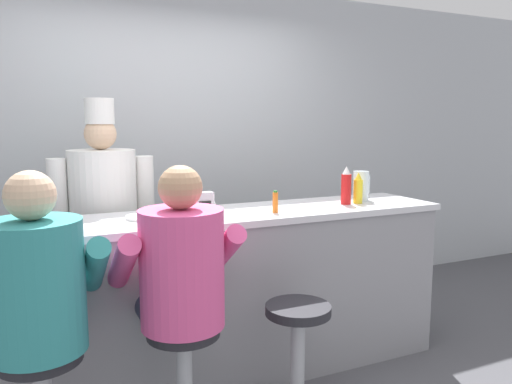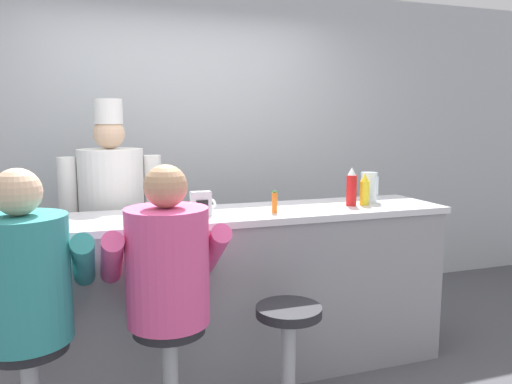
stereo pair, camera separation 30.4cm
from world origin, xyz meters
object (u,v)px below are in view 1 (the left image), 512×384
hot_sauce_bottle_orange (275,202)px  napkin_dispenser_chrome (203,205)px  diner_seated_teal (36,295)px  cook_in_whites_near (104,218)px  cereal_bowl (49,230)px  coffee_mug_white (202,206)px  breakfast_plate (147,216)px  water_pitcher_clear (361,186)px  empty_stool_round (298,341)px  diner_seated_pink (180,276)px  ketchup_bottle_red (346,186)px  mustard_bottle_yellow (358,189)px

hot_sauce_bottle_orange → napkin_dispenser_chrome: bearing=173.3°
diner_seated_teal → cook_in_whites_near: cook_in_whites_near is taller
cereal_bowl → coffee_mug_white: bearing=17.4°
hot_sauce_bottle_orange → coffee_mug_white: 0.45m
coffee_mug_white → cook_in_whites_near: 0.73m
hot_sauce_bottle_orange → breakfast_plate: bearing=169.0°
water_pitcher_clear → diner_seated_teal: diner_seated_teal is taller
napkin_dispenser_chrome → cook_in_whites_near: (-0.47, 0.66, -0.16)m
cereal_bowl → breakfast_plate: bearing=22.4°
cereal_bowl → empty_stool_round: cereal_bowl is taller
breakfast_plate → hot_sauce_bottle_orange: bearing=-11.0°
diner_seated_pink → cook_in_whites_near: bearing=99.5°
ketchup_bottle_red → water_pitcher_clear: 0.21m
napkin_dispenser_chrome → diner_seated_pink: diner_seated_pink is taller
hot_sauce_bottle_orange → coffee_mug_white: size_ratio=0.98×
hot_sauce_bottle_orange → water_pitcher_clear: 0.78m
hot_sauce_bottle_orange → water_pitcher_clear: water_pitcher_clear is taller
breakfast_plate → diner_seated_pink: bearing=-87.3°
breakfast_plate → mustard_bottle_yellow: bearing=-2.6°
mustard_bottle_yellow → water_pitcher_clear: size_ratio=1.02×
mustard_bottle_yellow → diner_seated_pink: diner_seated_pink is taller
diner_seated_teal → cereal_bowl: bearing=78.0°
water_pitcher_clear → breakfast_plate: size_ratio=0.86×
mustard_bottle_yellow → napkin_dispenser_chrome: (-1.11, -0.03, -0.02)m
diner_seated_pink → hot_sauce_bottle_orange: bearing=30.2°
water_pitcher_clear → breakfast_plate: water_pitcher_clear is taller
diner_seated_teal → diner_seated_pink: size_ratio=1.00×
mustard_bottle_yellow → ketchup_bottle_red: bearing=178.5°
hot_sauce_bottle_orange → diner_seated_pink: diner_seated_pink is taller
mustard_bottle_yellow → empty_stool_round: mustard_bottle_yellow is taller
mustard_bottle_yellow → hot_sauce_bottle_orange: size_ratio=1.56×
cereal_bowl → mustard_bottle_yellow: bearing=4.5°
ketchup_bottle_red → breakfast_plate: bearing=177.3°
diner_seated_teal → cook_in_whites_near: size_ratio=0.80×
cook_in_whites_near → mustard_bottle_yellow: bearing=-21.9°
hot_sauce_bottle_orange → ketchup_bottle_red: bearing=8.2°
water_pitcher_clear → coffee_mug_white: water_pitcher_clear is taller
mustard_bottle_yellow → empty_stool_round: bearing=-144.9°
mustard_bottle_yellow → cereal_bowl: 1.95m
napkin_dispenser_chrome → diner_seated_pink: bearing=-120.6°
diner_seated_teal → ketchup_bottle_red: bearing=14.7°
mustard_bottle_yellow → hot_sauce_bottle_orange: bearing=-173.1°
napkin_dispenser_chrome → diner_seated_teal: bearing=-152.5°
diner_seated_teal → diner_seated_pink: (0.63, -0.00, -0.00)m
cereal_bowl → napkin_dispenser_chrome: (0.83, 0.12, 0.05)m
mustard_bottle_yellow → breakfast_plate: size_ratio=0.87×
mustard_bottle_yellow → water_pitcher_clear: mustard_bottle_yellow is taller
cereal_bowl → cook_in_whites_near: bearing=65.1°
napkin_dispenser_chrome → hot_sauce_bottle_orange: bearing=-6.7°
cereal_bowl → diner_seated_teal: diner_seated_teal is taller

